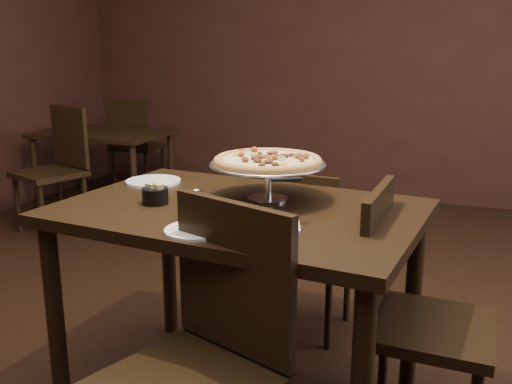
% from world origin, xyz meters
% --- Properties ---
extents(room, '(6.04, 7.04, 2.84)m').
position_xyz_m(room, '(0.06, 0.03, 1.40)').
color(room, black).
rests_on(room, ground).
extents(dining_table, '(1.41, 1.02, 0.83)m').
position_xyz_m(dining_table, '(0.01, 0.04, 0.72)').
color(dining_table, black).
rests_on(dining_table, ground).
extents(background_table, '(1.10, 0.74, 0.69)m').
position_xyz_m(background_table, '(-2.20, 2.32, 0.60)').
color(background_table, black).
rests_on(background_table, ground).
extents(pizza_stand, '(0.45, 0.45, 0.19)m').
position_xyz_m(pizza_stand, '(0.08, 0.17, 0.98)').
color(pizza_stand, silver).
rests_on(pizza_stand, dining_table).
extents(parmesan_shaker, '(0.05, 0.05, 0.09)m').
position_xyz_m(parmesan_shaker, '(-0.10, -0.10, 0.87)').
color(parmesan_shaker, '#EFEDBA').
rests_on(parmesan_shaker, dining_table).
extents(pepper_flake_shaker, '(0.05, 0.05, 0.09)m').
position_xyz_m(pepper_flake_shaker, '(-0.09, -0.18, 0.87)').
color(pepper_flake_shaker, maroon).
rests_on(pepper_flake_shaker, dining_table).
extents(packet_caddy, '(0.10, 0.10, 0.08)m').
position_xyz_m(packet_caddy, '(-0.30, -0.03, 0.86)').
color(packet_caddy, black).
rests_on(packet_caddy, dining_table).
extents(napkin_stack, '(0.19, 0.19, 0.02)m').
position_xyz_m(napkin_stack, '(0.23, -0.16, 0.84)').
color(napkin_stack, silver).
rests_on(napkin_stack, dining_table).
extents(plate_left, '(0.24, 0.24, 0.01)m').
position_xyz_m(plate_left, '(-0.49, 0.27, 0.84)').
color(plate_left, white).
rests_on(plate_left, dining_table).
extents(plate_near, '(0.21, 0.21, 0.01)m').
position_xyz_m(plate_near, '(-0.00, -0.29, 0.84)').
color(plate_near, white).
rests_on(plate_near, dining_table).
extents(serving_spatula, '(0.14, 0.14, 0.02)m').
position_xyz_m(serving_spatula, '(0.24, -0.09, 0.98)').
color(serving_spatula, silver).
rests_on(serving_spatula, pizza_stand).
extents(chair_far, '(0.43, 0.43, 0.85)m').
position_xyz_m(chair_far, '(0.10, 0.68, 0.46)').
color(chair_far, black).
rests_on(chair_far, ground).
extents(chair_near, '(0.58, 0.58, 0.97)m').
position_xyz_m(chair_near, '(0.12, -0.50, 0.53)').
color(chair_near, black).
rests_on(chair_near, ground).
extents(chair_side, '(0.46, 0.46, 0.94)m').
position_xyz_m(chair_side, '(0.65, 0.07, 0.51)').
color(chair_side, black).
rests_on(chair_side, ground).
extents(bg_chair_far, '(0.46, 0.46, 0.94)m').
position_xyz_m(bg_chair_far, '(-2.24, 2.88, 0.51)').
color(bg_chair_far, black).
rests_on(bg_chair_far, ground).
extents(bg_chair_near, '(0.58, 0.58, 0.97)m').
position_xyz_m(bg_chair_near, '(-2.17, 1.66, 0.53)').
color(bg_chair_near, black).
rests_on(bg_chair_near, ground).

